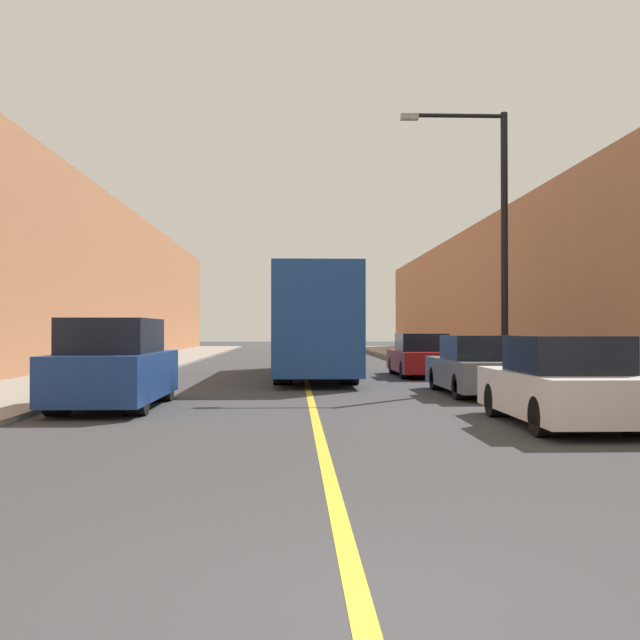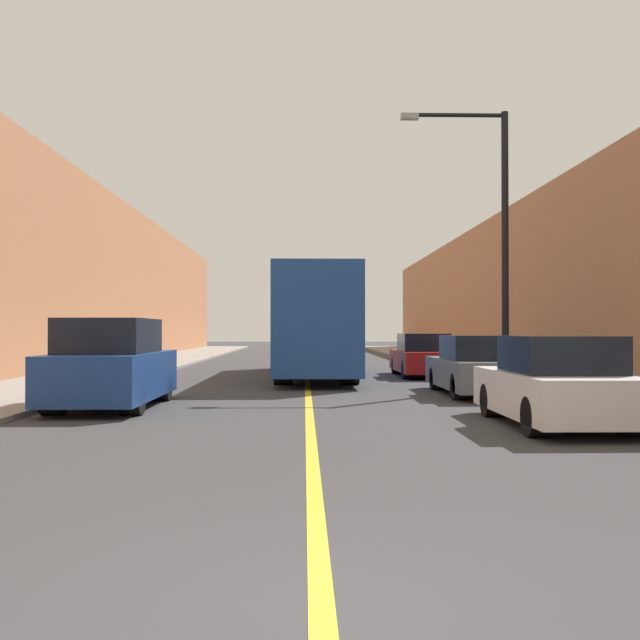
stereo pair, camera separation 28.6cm
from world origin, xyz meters
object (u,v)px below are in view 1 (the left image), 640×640
(car_right_far, at_px, (420,357))
(street_lamp_right, at_px, (494,227))
(car_right_near, at_px, (563,385))
(parked_suv_left, at_px, (114,367))
(bus, at_px, (313,322))
(car_right_mid, at_px, (478,368))

(car_right_far, bearing_deg, street_lamp_right, -75.36)
(car_right_near, relative_size, car_right_far, 0.93)
(parked_suv_left, xyz_separation_m, car_right_far, (8.13, 10.32, -0.18))
(car_right_near, xyz_separation_m, street_lamp_right, (1.16, 8.54, 3.87))
(car_right_near, height_order, street_lamp_right, street_lamp_right)
(car_right_near, bearing_deg, car_right_far, 90.55)
(parked_suv_left, height_order, street_lamp_right, street_lamp_right)
(car_right_near, bearing_deg, bus, 106.09)
(parked_suv_left, bearing_deg, car_right_far, 51.75)
(parked_suv_left, relative_size, car_right_mid, 0.99)
(parked_suv_left, distance_m, street_lamp_right, 11.47)
(bus, height_order, parked_suv_left, bus)
(car_right_far, bearing_deg, car_right_mid, -88.33)
(car_right_far, height_order, street_lamp_right, street_lamp_right)
(car_right_mid, height_order, car_right_far, car_right_far)
(bus, height_order, car_right_mid, bus)
(parked_suv_left, height_order, car_right_near, parked_suv_left)
(bus, bearing_deg, car_right_mid, -61.68)
(street_lamp_right, bearing_deg, car_right_mid, -113.93)
(bus, height_order, street_lamp_right, street_lamp_right)
(bus, xyz_separation_m, car_right_near, (3.89, -13.49, -1.20))
(parked_suv_left, bearing_deg, car_right_mid, 19.53)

